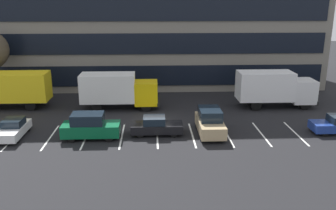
{
  "coord_description": "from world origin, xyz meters",
  "views": [
    {
      "loc": [
        -0.35,
        -29.89,
        10.61
      ],
      "look_at": [
        1.03,
        1.09,
        1.4
      ],
      "focal_mm": 39.13,
      "sensor_mm": 36.0,
      "label": 1
    }
  ],
  "objects_px": {
    "suv_tan": "(210,122)",
    "suv_forest": "(90,126)",
    "sedan_black": "(156,126)",
    "box_truck_white": "(274,87)",
    "box_truck_yellow_all": "(11,88)",
    "box_truck_yellow": "(118,89)",
    "sedan_white": "(13,129)"
  },
  "relations": [
    {
      "from": "suv_tan",
      "to": "suv_forest",
      "type": "height_order",
      "value": "suv_tan"
    },
    {
      "from": "suv_tan",
      "to": "sedan_black",
      "type": "distance_m",
      "value": 4.3
    },
    {
      "from": "sedan_black",
      "to": "box_truck_white",
      "type": "bearing_deg",
      "value": 30.9
    },
    {
      "from": "box_truck_white",
      "to": "sedan_black",
      "type": "bearing_deg",
      "value": -149.1
    },
    {
      "from": "sedan_black",
      "to": "suv_forest",
      "type": "distance_m",
      "value": 5.17
    },
    {
      "from": "box_truck_yellow_all",
      "to": "suv_forest",
      "type": "bearing_deg",
      "value": -43.41
    },
    {
      "from": "suv_forest",
      "to": "suv_tan",
      "type": "bearing_deg",
      "value": 3.26
    },
    {
      "from": "box_truck_yellow",
      "to": "sedan_black",
      "type": "relative_size",
      "value": 1.83
    },
    {
      "from": "box_truck_yellow",
      "to": "suv_forest",
      "type": "bearing_deg",
      "value": -100.97
    },
    {
      "from": "box_truck_yellow",
      "to": "box_truck_white",
      "type": "distance_m",
      "value": 15.39
    },
    {
      "from": "box_truck_yellow_all",
      "to": "box_truck_yellow",
      "type": "bearing_deg",
      "value": -3.8
    },
    {
      "from": "box_truck_yellow_all",
      "to": "suv_tan",
      "type": "height_order",
      "value": "box_truck_yellow_all"
    },
    {
      "from": "box_truck_yellow",
      "to": "suv_tan",
      "type": "xyz_separation_m",
      "value": [
        7.91,
        -7.22,
        -0.98
      ]
    },
    {
      "from": "box_truck_yellow_all",
      "to": "box_truck_white",
      "type": "bearing_deg",
      "value": -1.78
    },
    {
      "from": "suv_tan",
      "to": "sedan_black",
      "type": "xyz_separation_m",
      "value": [
        -4.29,
        0.06,
        -0.29
      ]
    },
    {
      "from": "box_truck_yellow_all",
      "to": "sedan_white",
      "type": "xyz_separation_m",
      "value": [
        2.85,
        -7.92,
        -1.33
      ]
    },
    {
      "from": "box_truck_white",
      "to": "suv_tan",
      "type": "relative_size",
      "value": 1.71
    },
    {
      "from": "box_truck_white",
      "to": "sedan_white",
      "type": "bearing_deg",
      "value": -162.79
    },
    {
      "from": "box_truck_yellow",
      "to": "suv_tan",
      "type": "relative_size",
      "value": 1.67
    },
    {
      "from": "box_truck_yellow",
      "to": "box_truck_yellow_all",
      "type": "bearing_deg",
      "value": 176.2
    },
    {
      "from": "box_truck_yellow_all",
      "to": "sedan_white",
      "type": "bearing_deg",
      "value": -70.2
    },
    {
      "from": "sedan_black",
      "to": "sedan_white",
      "type": "relative_size",
      "value": 1.04
    },
    {
      "from": "suv_tan",
      "to": "suv_forest",
      "type": "bearing_deg",
      "value": -176.74
    },
    {
      "from": "sedan_black",
      "to": "suv_forest",
      "type": "relative_size",
      "value": 0.93
    },
    {
      "from": "box_truck_yellow",
      "to": "sedan_white",
      "type": "xyz_separation_m",
      "value": [
        -7.58,
        -7.22,
        -1.29
      ]
    },
    {
      "from": "box_truck_yellow_all",
      "to": "suv_tan",
      "type": "bearing_deg",
      "value": -23.32
    },
    {
      "from": "box_truck_yellow",
      "to": "sedan_black",
      "type": "distance_m",
      "value": 8.12
    },
    {
      "from": "suv_forest",
      "to": "sedan_white",
      "type": "xyz_separation_m",
      "value": [
        -6.08,
        0.53,
        -0.3
      ]
    },
    {
      "from": "suv_tan",
      "to": "suv_forest",
      "type": "relative_size",
      "value": 1.02
    },
    {
      "from": "box_truck_yellow",
      "to": "suv_tan",
      "type": "bearing_deg",
      "value": -42.36
    },
    {
      "from": "sedan_white",
      "to": "box_truck_yellow",
      "type": "bearing_deg",
      "value": 43.62
    },
    {
      "from": "box_truck_white",
      "to": "sedan_black",
      "type": "height_order",
      "value": "box_truck_white"
    }
  ]
}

